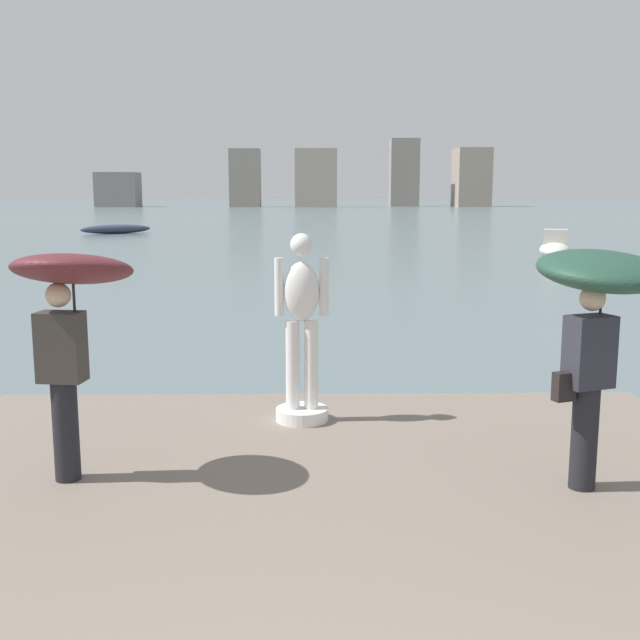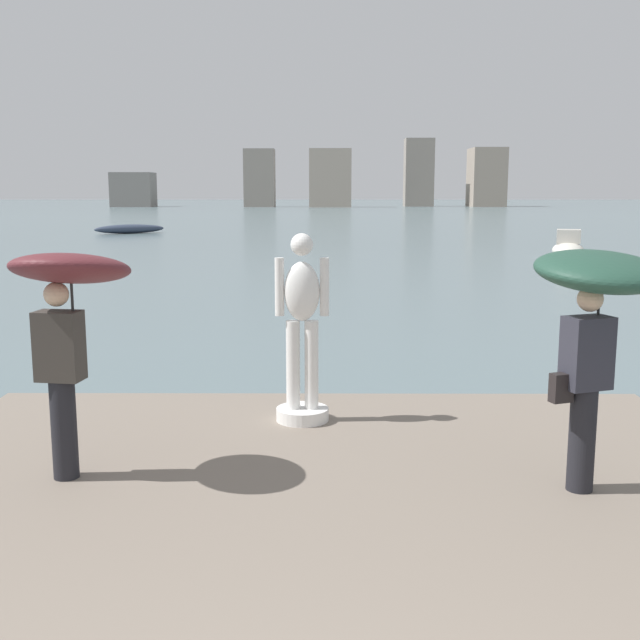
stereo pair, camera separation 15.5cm
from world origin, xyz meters
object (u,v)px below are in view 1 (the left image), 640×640
(onlooker_left, at_px, (70,301))
(boat_near, at_px, (555,248))
(boat_mid, at_px, (116,229))
(onlooker_right, at_px, (599,298))
(statue_white_figure, at_px, (302,337))

(onlooker_left, relative_size, boat_near, 0.53)
(onlooker_left, xyz_separation_m, boat_mid, (-10.98, 45.57, -1.66))
(onlooker_left, relative_size, onlooker_right, 1.00)
(onlooker_right, xyz_separation_m, boat_mid, (-15.39, 45.78, -1.71))
(statue_white_figure, height_order, onlooker_right, onlooker_right)
(onlooker_left, bearing_deg, statue_white_figure, 41.16)
(onlooker_right, distance_m, boat_near, 28.24)
(onlooker_right, relative_size, boat_near, 0.53)
(onlooker_right, bearing_deg, boat_near, 72.92)
(onlooker_right, bearing_deg, boat_mid, 108.57)
(onlooker_left, bearing_deg, onlooker_right, -2.78)
(boat_near, relative_size, boat_mid, 0.84)
(boat_near, bearing_deg, statue_white_figure, -113.22)
(statue_white_figure, bearing_deg, onlooker_right, -37.79)
(statue_white_figure, relative_size, boat_mid, 0.45)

